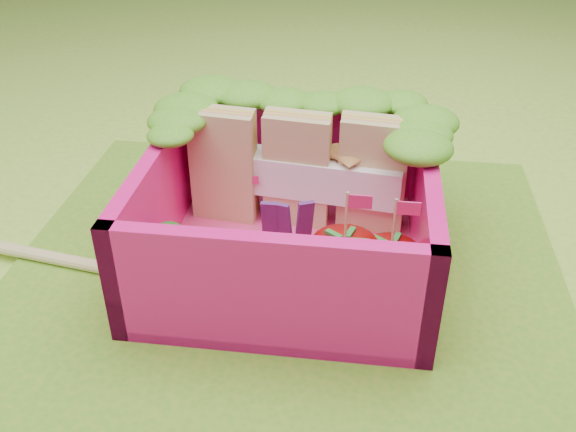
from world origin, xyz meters
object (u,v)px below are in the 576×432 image
at_px(strawberry_left, 343,268).
at_px(strawberry_right, 389,269).
at_px(sandwich_stack, 298,170).
at_px(chopsticks, 61,259).
at_px(broccoli, 171,248).
at_px(bento_box, 289,212).

relative_size(strawberry_left, strawberry_right, 1.09).
relative_size(sandwich_stack, chopsticks, 0.50).
bearing_deg(sandwich_stack, strawberry_right, -49.40).
distance_m(broccoli, strawberry_right, 0.95).
distance_m(bento_box, chopsticks, 1.12).
bearing_deg(chopsticks, sandwich_stack, 23.40).
relative_size(bento_box, sandwich_stack, 1.20).
bearing_deg(chopsticks, broccoli, -12.32).
bearing_deg(sandwich_stack, bento_box, -91.17).
relative_size(bento_box, strawberry_right, 2.73).
distance_m(bento_box, strawberry_left, 0.41).
height_order(strawberry_left, chopsticks, strawberry_left).
height_order(strawberry_left, strawberry_right, strawberry_left).
bearing_deg(bento_box, chopsticks, -170.78).
bearing_deg(strawberry_left, broccoli, -178.69).
relative_size(broccoli, chopsticks, 0.15).
xyz_separation_m(bento_box, strawberry_left, (0.27, -0.29, -0.08)).
distance_m(sandwich_stack, chopsticks, 1.22).
xyz_separation_m(bento_box, strawberry_right, (0.47, -0.24, -0.10)).
distance_m(bento_box, broccoli, 0.57).
xyz_separation_m(sandwich_stack, strawberry_left, (0.27, -0.58, -0.14)).
bearing_deg(broccoli, bento_box, 32.77).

